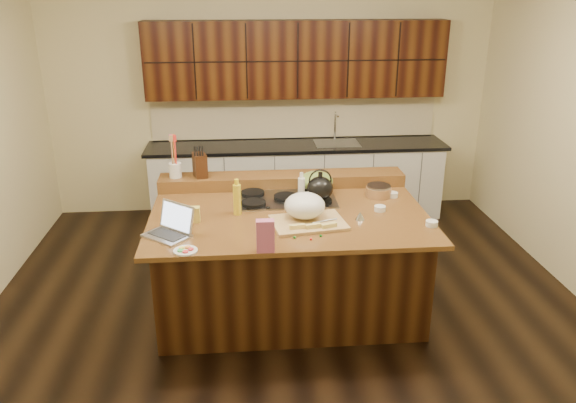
{
  "coord_description": "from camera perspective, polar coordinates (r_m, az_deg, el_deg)",
  "views": [
    {
      "loc": [
        -0.4,
        -4.53,
        2.77
      ],
      "look_at": [
        0.0,
        0.05,
        1.0
      ],
      "focal_mm": 35.0,
      "sensor_mm": 36.0,
      "label": 1
    }
  ],
  "objects": [
    {
      "name": "kitchen_timer",
      "position": [
        4.78,
        7.32,
        -1.44
      ],
      "size": [
        0.1,
        0.1,
        0.07
      ],
      "primitive_type": "cone",
      "rotation": [
        0.0,
        0.0,
        0.39
      ],
      "color": "silver",
      "rests_on": "island"
    },
    {
      "name": "kettle",
      "position": [
        5.05,
        3.28,
        1.35
      ],
      "size": [
        0.25,
        0.25,
        0.21
      ],
      "primitive_type": "ellipsoid",
      "rotation": [
        0.0,
        0.0,
        -0.05
      ],
      "color": "black",
      "rests_on": "cooktop"
    },
    {
      "name": "pink_bag",
      "position": [
        4.15,
        -2.31,
        -3.51
      ],
      "size": [
        0.14,
        0.07,
        0.25
      ],
      "primitive_type": "cube",
      "rotation": [
        0.0,
        0.0,
        -0.02
      ],
      "color": "#BE5986",
      "rests_on": "island"
    },
    {
      "name": "island",
      "position": [
        5.1,
        0.05,
        -5.83
      ],
      "size": [
        2.4,
        1.6,
        0.92
      ],
      "color": "black",
      "rests_on": "ground"
    },
    {
      "name": "candy_plate",
      "position": [
        4.26,
        -10.38,
        -4.93
      ],
      "size": [
        0.2,
        0.2,
        0.01
      ],
      "primitive_type": "cylinder",
      "rotation": [
        0.0,
        0.0,
        0.09
      ],
      "color": "white",
      "rests_on": "island"
    },
    {
      "name": "strainer_bowl",
      "position": [
        5.33,
        9.18,
        0.99
      ],
      "size": [
        0.3,
        0.3,
        0.09
      ],
      "primitive_type": "cylinder",
      "rotation": [
        0.0,
        0.0,
        -0.31
      ],
      "color": "#996B3F",
      "rests_on": "island"
    },
    {
      "name": "gumdrop_2",
      "position": [
        4.38,
        2.36,
        -3.83
      ],
      "size": [
        0.02,
        0.02,
        0.02
      ],
      "primitive_type": "ellipsoid",
      "color": "red",
      "rests_on": "island"
    },
    {
      "name": "laptop",
      "position": [
        4.54,
        -11.76,
        -2.54
      ],
      "size": [
        0.44,
        0.44,
        0.24
      ],
      "rotation": [
        0.0,
        0.0,
        -0.71
      ],
      "color": "#B7B7BC",
      "rests_on": "island"
    },
    {
      "name": "gumdrop_7",
      "position": [
        4.44,
        3.34,
        -3.49
      ],
      "size": [
        0.02,
        0.02,
        0.02
      ],
      "primitive_type": "ellipsoid",
      "color": "#198C26",
      "rests_on": "island"
    },
    {
      "name": "gumdrop_4",
      "position": [
        4.44,
        0.64,
        -3.41
      ],
      "size": [
        0.02,
        0.02,
        0.02
      ],
      "primitive_type": "ellipsoid",
      "color": "red",
      "rests_on": "island"
    },
    {
      "name": "green_bowl",
      "position": [
        5.3,
        2.87,
        2.1
      ],
      "size": [
        0.35,
        0.35,
        0.18
      ],
      "primitive_type": "ellipsoid",
      "rotation": [
        0.0,
        0.0,
        0.11
      ],
      "color": "olive",
      "rests_on": "cooktop"
    },
    {
      "name": "gumdrop_1",
      "position": [
        4.4,
        0.68,
        -3.66
      ],
      "size": [
        0.02,
        0.02,
        0.02
      ],
      "primitive_type": "ellipsoid",
      "color": "#198C26",
      "rests_on": "island"
    },
    {
      "name": "utensil_crock",
      "position": [
        5.52,
        -11.37,
        3.13
      ],
      "size": [
        0.14,
        0.14,
        0.14
      ],
      "primitive_type": "cylinder",
      "rotation": [
        0.0,
        0.0,
        -0.16
      ],
      "color": "white",
      "rests_on": "back_ledge"
    },
    {
      "name": "ramekin_c",
      "position": [
        5.35,
        10.57,
        0.69
      ],
      "size": [
        0.12,
        0.12,
        0.04
      ],
      "primitive_type": "cylinder",
      "rotation": [
        0.0,
        0.0,
        0.21
      ],
      "color": "white",
      "rests_on": "island"
    },
    {
      "name": "knife_block",
      "position": [
        5.49,
        -8.94,
        3.66
      ],
      "size": [
        0.16,
        0.21,
        0.23
      ],
      "primitive_type": "cube",
      "rotation": [
        0.0,
        0.0,
        0.26
      ],
      "color": "black",
      "rests_on": "back_ledge"
    },
    {
      "name": "ramekin_a",
      "position": [
        4.77,
        14.4,
        -2.17
      ],
      "size": [
        0.1,
        0.1,
        0.04
      ],
      "primitive_type": "cylinder",
      "rotation": [
        0.0,
        0.0,
        0.04
      ],
      "color": "white",
      "rests_on": "island"
    },
    {
      "name": "wooden_tray",
      "position": [
        4.68,
        1.8,
        -0.81
      ],
      "size": [
        0.65,
        0.51,
        0.24
      ],
      "rotation": [
        0.0,
        0.0,
        0.15
      ],
      "color": "tan",
      "rests_on": "island"
    },
    {
      "name": "vinegar_bottle",
      "position": [
        5.05,
        1.37,
        1.06
      ],
      "size": [
        0.07,
        0.07,
        0.25
      ],
      "primitive_type": "cylinder",
      "rotation": [
        0.0,
        0.0,
        -0.09
      ],
      "color": "silver",
      "rests_on": "island"
    },
    {
      "name": "back_counter",
      "position": [
        7.03,
        0.89,
        6.29
      ],
      "size": [
        3.7,
        0.66,
        2.4
      ],
      "color": "silver",
      "rests_on": "ground"
    },
    {
      "name": "package_box",
      "position": [
        4.75,
        -9.51,
        -1.31
      ],
      "size": [
        0.1,
        0.07,
        0.13
      ],
      "primitive_type": "cube",
      "rotation": [
        0.0,
        0.0,
        -0.03
      ],
      "color": "#E6D551",
      "rests_on": "island"
    },
    {
      "name": "gumdrop_8",
      "position": [
        4.53,
        3.15,
        -2.98
      ],
      "size": [
        0.02,
        0.02,
        0.02
      ],
      "primitive_type": "ellipsoid",
      "color": "red",
      "rests_on": "island"
    },
    {
      "name": "oil_bottle",
      "position": [
        4.84,
        -5.19,
        0.19
      ],
      "size": [
        0.09,
        0.09,
        0.27
      ],
      "primitive_type": "cylinder",
      "rotation": [
        0.0,
        0.0,
        -0.29
      ],
      "color": "gold",
      "rests_on": "island"
    },
    {
      "name": "gumdrop_6",
      "position": [
        4.54,
        -1.26,
        -2.84
      ],
      "size": [
        0.02,
        0.02,
        0.02
      ],
      "primitive_type": "ellipsoid",
      "color": "red",
      "rests_on": "island"
    },
    {
      "name": "cooktop",
      "position": [
        5.18,
        -0.24,
        0.32
      ],
      "size": [
        0.92,
        0.52,
        0.05
      ],
      "color": "gray",
      "rests_on": "island"
    },
    {
      "name": "room",
      "position": [
        4.77,
        0.05,
        3.72
      ],
      "size": [
        5.52,
        5.02,
        2.72
      ],
      "color": "black",
      "rests_on": "ground"
    },
    {
      "name": "gumdrop_0",
      "position": [
        4.49,
        -2.19,
        -3.18
      ],
      "size": [
        0.02,
        0.02,
        0.02
      ],
      "primitive_type": "ellipsoid",
      "color": "red",
      "rests_on": "island"
    },
    {
      "name": "gumdrop_5",
      "position": [
        4.54,
        -2.05,
        -2.9
      ],
      "size": [
        0.02,
        0.02,
        0.02
      ],
      "primitive_type": "ellipsoid",
      "color": "#198C26",
      "rests_on": "island"
    },
    {
      "name": "gumdrop_3",
      "position": [
        4.37,
        -2.19,
        -3.87
      ],
      "size": [
        0.02,
        0.02,
        0.02
      ],
      "primitive_type": "ellipsoid",
      "color": "#198C26",
      "rests_on": "island"
    },
    {
      "name": "ramekin_b",
      "position": [
        5.0,
        9.32,
        -0.7
      ],
      "size": [
        0.13,
        0.13,
        0.04
      ],
      "primitive_type": "cylinder",
      "rotation": [
        0.0,
        0.0,
        0.42
      ],
      "color": "white",
      "rests_on": "island"
    },
    {
      "name": "back_ledge",
      "position": [
        5.54,
        -0.59,
        2.2
      ],
      "size": [
        2.4,
        0.3,
        0.12
      ],
      "primitive_type": "cube",
      "color": "black",
      "rests_on": "island"
    }
  ]
}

